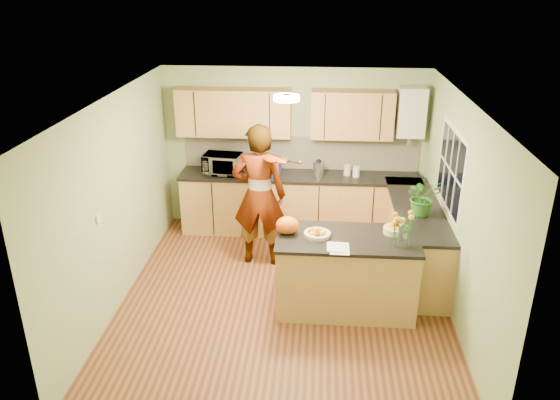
{
  "coord_description": "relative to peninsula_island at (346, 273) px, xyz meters",
  "views": [
    {
      "loc": [
        0.4,
        -5.82,
        3.77
      ],
      "look_at": [
        -0.09,
        0.5,
        1.12
      ],
      "focal_mm": 35.0,
      "sensor_mm": 36.0,
      "label": 1
    }
  ],
  "objects": [
    {
      "name": "light_switch",
      "position": [
        -2.73,
        -0.47,
        0.83
      ],
      "size": [
        0.02,
        0.09,
        0.09
      ],
      "primitive_type": "cube",
      "color": "white",
      "rests_on": "wall_left"
    },
    {
      "name": "ceiling",
      "position": [
        -0.74,
        0.13,
        2.03
      ],
      "size": [
        4.0,
        4.5,
        0.02
      ],
      "primitive_type": "cube",
      "color": "silver",
      "rests_on": "wall_back"
    },
    {
      "name": "splashback",
      "position": [
        -0.64,
        2.36,
        0.73
      ],
      "size": [
        3.6,
        0.02,
        0.52
      ],
      "primitive_type": "cube",
      "color": "silver",
      "rests_on": "back_counter"
    },
    {
      "name": "floor",
      "position": [
        -0.74,
        0.13,
        -0.47
      ],
      "size": [
        4.5,
        4.5,
        0.0
      ],
      "primitive_type": "plane",
      "color": "#532817",
      "rests_on": "ground"
    },
    {
      "name": "flower_vase",
      "position": [
        0.6,
        -0.18,
        0.79
      ],
      "size": [
        0.26,
        0.26,
        0.47
      ],
      "rotation": [
        0.0,
        0.0,
        -0.22
      ],
      "color": "silver",
      "rests_on": "peninsula_island"
    },
    {
      "name": "back_counter",
      "position": [
        -0.64,
        2.08,
        -0.0
      ],
      "size": [
        3.64,
        0.62,
        0.94
      ],
      "color": "#B08A46",
      "rests_on": "floor"
    },
    {
      "name": "window_right",
      "position": [
        1.25,
        0.73,
        1.08
      ],
      "size": [
        0.01,
        1.3,
        1.05
      ],
      "color": "white",
      "rests_on": "wall_right"
    },
    {
      "name": "wall_right",
      "position": [
        1.26,
        0.13,
        0.78
      ],
      "size": [
        0.02,
        4.5,
        2.5
      ],
      "primitive_type": "cube",
      "color": "#92A878",
      "rests_on": "floor"
    },
    {
      "name": "kettle",
      "position": [
        -0.36,
        2.05,
        0.59
      ],
      "size": [
        0.16,
        0.16,
        0.3
      ],
      "rotation": [
        0.0,
        0.0,
        -0.11
      ],
      "color": "#AFAFB3",
      "rests_on": "back_counter"
    },
    {
      "name": "violinist",
      "position": [
        -1.14,
        1.06,
        0.52
      ],
      "size": [
        0.73,
        0.49,
        1.99
      ],
      "primitive_type": "imported",
      "rotation": [
        0.0,
        0.0,
        3.13
      ],
      "color": "tan",
      "rests_on": "floor"
    },
    {
      "name": "peninsula_island",
      "position": [
        0.0,
        0.0,
        0.0
      ],
      "size": [
        1.65,
        0.84,
        0.95
      ],
      "color": "#B08A46",
      "rests_on": "floor"
    },
    {
      "name": "right_counter",
      "position": [
        0.96,
        0.98,
        -0.0
      ],
      "size": [
        0.62,
        2.24,
        0.94
      ],
      "color": "#B08A46",
      "rests_on": "floor"
    },
    {
      "name": "wall_left",
      "position": [
        -2.74,
        0.13,
        0.78
      ],
      "size": [
        0.02,
        4.5,
        2.5
      ],
      "primitive_type": "cube",
      "color": "#92A878",
      "rests_on": "floor"
    },
    {
      "name": "wall_back",
      "position": [
        -0.74,
        2.38,
        0.78
      ],
      "size": [
        4.0,
        0.02,
        2.5
      ],
      "primitive_type": "cube",
      "color": "#92A878",
      "rests_on": "floor"
    },
    {
      "name": "violin",
      "position": [
        -0.94,
        0.84,
        1.12
      ],
      "size": [
        0.64,
        0.56,
        0.16
      ],
      "primitive_type": null,
      "rotation": [
        0.17,
        0.0,
        -0.61
      ],
      "color": "#4A1404",
      "rests_on": "violinist"
    },
    {
      "name": "blue_box",
      "position": [
        -1.1,
        2.07,
        0.6
      ],
      "size": [
        0.35,
        0.27,
        0.26
      ],
      "primitive_type": "cube",
      "rotation": [
        0.0,
        0.0,
        -0.09
      ],
      "color": "#213898",
      "rests_on": "back_counter"
    },
    {
      "name": "ceiling_lamp",
      "position": [
        -0.74,
        0.43,
        1.99
      ],
      "size": [
        0.3,
        0.3,
        0.07
      ],
      "color": "#FFEABF",
      "rests_on": "ceiling"
    },
    {
      "name": "wall_front",
      "position": [
        -0.74,
        -2.12,
        0.78
      ],
      "size": [
        4.0,
        0.02,
        2.5
      ],
      "primitive_type": "cube",
      "color": "#92A878",
      "rests_on": "floor"
    },
    {
      "name": "upper_cabinets",
      "position": [
        -0.92,
        2.21,
        1.38
      ],
      "size": [
        3.2,
        0.34,
        0.7
      ],
      "color": "#B08A46",
      "rests_on": "wall_back"
    },
    {
      "name": "orange_bag",
      "position": [
        -0.7,
        0.05,
        0.57
      ],
      "size": [
        0.28,
        0.25,
        0.21
      ],
      "primitive_type": "ellipsoid",
      "rotation": [
        0.0,
        0.0,
        0.06
      ],
      "color": "#E35812",
      "rests_on": "peninsula_island"
    },
    {
      "name": "boiler",
      "position": [
        0.96,
        2.22,
        1.42
      ],
      "size": [
        0.4,
        0.3,
        0.86
      ],
      "color": "white",
      "rests_on": "wall_back"
    },
    {
      "name": "papers",
      "position": [
        -0.1,
        -0.3,
        0.48
      ],
      "size": [
        0.22,
        0.3,
        0.01
      ],
      "primitive_type": "cube",
      "color": "silver",
      "rests_on": "peninsula_island"
    },
    {
      "name": "jar_white",
      "position": [
        0.2,
        2.05,
        0.55
      ],
      "size": [
        0.13,
        0.13,
        0.16
      ],
      "primitive_type": "cylinder",
      "rotation": [
        0.0,
        0.0,
        0.3
      ],
      "color": "white",
      "rests_on": "back_counter"
    },
    {
      "name": "fruit_dish",
      "position": [
        -0.35,
        -0.0,
        0.52
      ],
      "size": [
        0.31,
        0.31,
        0.11
      ],
      "color": "beige",
      "rests_on": "peninsula_island"
    },
    {
      "name": "microwave",
      "position": [
        -1.82,
        2.05,
        0.62
      ],
      "size": [
        0.59,
        0.44,
        0.31
      ],
      "primitive_type": "imported",
      "rotation": [
        0.0,
        0.0,
        -0.11
      ],
      "color": "white",
      "rests_on": "back_counter"
    },
    {
      "name": "potted_plant",
      "position": [
        0.96,
        0.72,
        0.71
      ],
      "size": [
        0.5,
        0.45,
        0.49
      ],
      "primitive_type": "imported",
      "rotation": [
        0.0,
        0.0,
        0.16
      ],
      "color": "#2C6A23",
      "rests_on": "right_counter"
    },
    {
      "name": "orange_bowl",
      "position": [
        0.55,
        0.15,
        0.53
      ],
      "size": [
        0.26,
        0.26,
        0.15
      ],
      "color": "beige",
      "rests_on": "peninsula_island"
    },
    {
      "name": "jar_cream",
      "position": [
        0.07,
        2.11,
        0.55
      ],
      "size": [
        0.11,
        0.11,
        0.16
      ],
      "primitive_type": "cylinder",
      "rotation": [
        0.0,
        0.0,
        0.09
      ],
      "color": "beige",
      "rests_on": "back_counter"
    }
  ]
}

